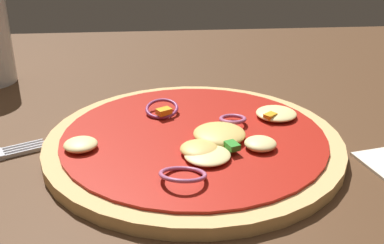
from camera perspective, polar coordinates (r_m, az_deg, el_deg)
The scene contains 2 objects.
dining_table at distance 0.46m, azimuth -5.44°, elevation -6.57°, with size 1.42×1.05×0.03m.
pizza at distance 0.48m, azimuth 0.37°, elevation -2.33°, with size 0.30×0.30×0.03m.
Camera 1 is at (0.01, -0.40, 0.25)m, focal length 44.59 mm.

